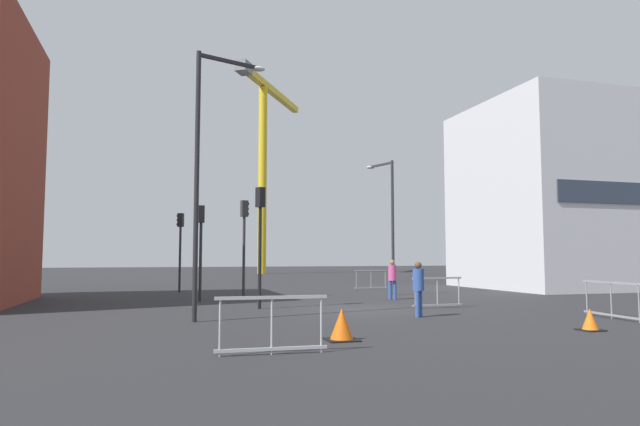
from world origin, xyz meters
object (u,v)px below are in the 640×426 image
construction_crane (264,142)px  traffic_light_near (244,233)px  streetlamp_tall (206,160)px  traffic_cone_striped (342,325)px  traffic_light_corner (180,239)px  traffic_light_verge (260,227)px  traffic_cone_orange (590,320)px  traffic_light_crosswalk (201,237)px  streetlamp_short (389,214)px  pedestrian_walking (418,285)px  pedestrian_waiting (392,276)px

construction_crane → traffic_light_near: construction_crane is taller
streetlamp_tall → traffic_cone_striped: (2.59, -4.43, -4.26)m
traffic_light_corner → traffic_light_near: 6.16m
traffic_cone_striped → traffic_light_verge: bearing=93.3°
traffic_light_near → traffic_cone_striped: (0.32, -12.09, -2.49)m
traffic_light_corner → traffic_cone_orange: (9.13, -17.97, -2.46)m
traffic_light_crosswalk → traffic_light_near: (1.87, 0.64, 0.20)m
streetlamp_short → traffic_light_near: streetlamp_short is taller
traffic_light_near → pedestrian_walking: bearing=-64.4°
pedestrian_waiting → traffic_cone_striped: (-5.69, -10.15, -0.64)m
streetlamp_tall → pedestrian_walking: streetlamp_tall is taller
construction_crane → traffic_light_crosswalk: construction_crane is taller
construction_crane → traffic_cone_orange: 48.77m
pedestrian_walking → traffic_cone_striped: bearing=-134.9°
traffic_light_crosswalk → pedestrian_walking: traffic_light_crosswalk is taller
streetlamp_short → traffic_light_verge: size_ratio=1.51×
traffic_light_corner → traffic_cone_striped: 18.12m
traffic_light_verge → traffic_cone_striped: 8.06m
streetlamp_tall → traffic_cone_orange: size_ratio=14.32×
traffic_light_near → traffic_light_crosswalk: bearing=-161.0°
traffic_cone_orange → traffic_cone_striped: bearing=178.0°
traffic_light_corner → pedestrian_waiting: bearing=-42.0°
streetlamp_tall → traffic_light_near: bearing=73.4°
construction_crane → streetlamp_tall: size_ratio=2.72×
streetlamp_short → traffic_light_near: size_ratio=1.52×
construction_crane → streetlamp_short: size_ratio=3.28×
streetlamp_short → pedestrian_walking: (-3.06, -9.14, -2.89)m
pedestrian_walking → pedestrian_waiting: (2.00, 6.44, 0.01)m
pedestrian_walking → streetlamp_short: bearing=71.5°
traffic_light_corner → pedestrian_walking: traffic_light_corner is taller
traffic_light_crosswalk → traffic_light_near: bearing=19.0°
traffic_light_crosswalk → pedestrian_waiting: traffic_light_crosswalk is taller
traffic_light_verge → pedestrian_waiting: size_ratio=2.54×
pedestrian_waiting → traffic_cone_orange: (0.67, -10.37, -0.72)m
traffic_light_near → streetlamp_short: bearing=6.1°
traffic_cone_striped → pedestrian_walking: bearing=45.1°
streetlamp_short → traffic_light_verge: streetlamp_short is taller
streetlamp_short → pedestrian_waiting: size_ratio=3.84×
traffic_light_crosswalk → traffic_cone_striped: traffic_light_crosswalk is taller
traffic_light_crosswalk → pedestrian_waiting: 8.16m
streetlamp_tall → traffic_light_near: size_ratio=1.83×
traffic_light_crosswalk → construction_crane: bearing=75.4°
traffic_light_corner → traffic_light_verge: traffic_light_verge is taller
traffic_light_crosswalk → traffic_light_near: 1.99m
traffic_light_crosswalk → traffic_cone_striped: 11.88m
traffic_light_verge → pedestrian_walking: bearing=-43.6°
traffic_light_near → pedestrian_walking: (4.01, -8.38, -1.86)m
streetlamp_short → pedestrian_walking: size_ratio=3.86×
traffic_cone_orange → pedestrian_walking: bearing=124.2°
construction_crane → pedestrian_walking: bearing=-94.3°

